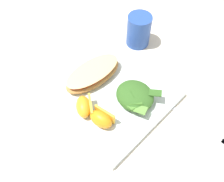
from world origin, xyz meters
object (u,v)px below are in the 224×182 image
(cheesy_pizza_bread, at_px, (93,74))
(orange_wedge_front, at_px, (84,107))
(white_plate, at_px, (112,95))
(orange_wedge_middle, at_px, (101,119))
(metal_fork, at_px, (206,130))
(green_salad_pile, at_px, (135,96))
(drinking_blue_cup, at_px, (139,30))

(cheesy_pizza_bread, distance_m, orange_wedge_front, 0.11)
(orange_wedge_front, bearing_deg, white_plate, 82.56)
(orange_wedge_middle, bearing_deg, white_plate, 118.40)
(metal_fork, bearing_deg, cheesy_pizza_bread, -163.47)
(green_salad_pile, xyz_separation_m, orange_wedge_front, (-0.07, -0.11, -0.00))
(orange_wedge_front, distance_m, drinking_blue_cup, 0.30)
(white_plate, xyz_separation_m, green_salad_pile, (0.06, 0.03, 0.03))
(cheesy_pizza_bread, height_order, drinking_blue_cup, drinking_blue_cup)
(green_salad_pile, height_order, metal_fork, green_salad_pile)
(white_plate, relative_size, metal_fork, 1.48)
(orange_wedge_front, height_order, drinking_blue_cup, drinking_blue_cup)
(orange_wedge_front, distance_m, metal_fork, 0.30)
(orange_wedge_middle, bearing_deg, drinking_blue_cup, 114.75)
(white_plate, distance_m, green_salad_pile, 0.07)
(white_plate, bearing_deg, cheesy_pizza_bread, 179.65)
(white_plate, height_order, metal_fork, white_plate)
(cheesy_pizza_bread, relative_size, orange_wedge_middle, 2.69)
(green_salad_pile, xyz_separation_m, metal_fork, (0.18, 0.07, -0.03))
(orange_wedge_middle, relative_size, drinking_blue_cup, 0.66)
(orange_wedge_middle, xyz_separation_m, drinking_blue_cup, (-0.13, 0.28, 0.01))
(drinking_blue_cup, bearing_deg, orange_wedge_middle, -65.25)
(green_salad_pile, height_order, drinking_blue_cup, drinking_blue_cup)
(orange_wedge_front, height_order, metal_fork, orange_wedge_front)
(white_plate, relative_size, drinking_blue_cup, 2.83)
(metal_fork, bearing_deg, green_salad_pile, -159.73)
(green_salad_pile, bearing_deg, white_plate, -155.48)
(white_plate, relative_size, orange_wedge_middle, 4.28)
(metal_fork, distance_m, drinking_blue_cup, 0.34)
(orange_wedge_middle, relative_size, metal_fork, 0.35)
(green_salad_pile, distance_m, orange_wedge_middle, 0.11)
(cheesy_pizza_bread, height_order, metal_fork, cheesy_pizza_bread)
(metal_fork, bearing_deg, orange_wedge_middle, -138.36)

